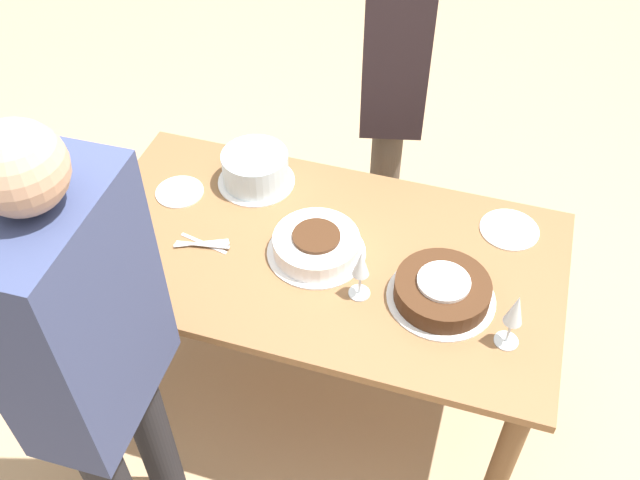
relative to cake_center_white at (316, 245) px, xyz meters
The scene contains 13 objects.
ground_plane 0.77m from the cake_center_white, 44.29° to the left, with size 12.00×12.00×0.00m, color tan.
dining_table 0.15m from the cake_center_white, 44.29° to the left, with size 1.49×0.81×0.73m.
cake_center_white is the anchor object (origin of this frame).
cake_front_chocolate 0.41m from the cake_center_white, ahead, with size 0.32×0.32×0.08m.
cake_back_decorated 0.39m from the cake_center_white, 139.09° to the left, with size 0.26×0.26×0.12m.
wine_glass_near 0.63m from the cake_center_white, 15.42° to the right, with size 0.07×0.07×0.19m.
wine_glass_far 0.22m from the cake_center_white, 35.28° to the right, with size 0.06×0.06×0.18m.
wine_glass_extra 0.57m from the cake_center_white, 152.59° to the right, with size 0.07×0.07×0.21m.
dessert_plate_left 0.54m from the cake_center_white, 166.28° to the left, with size 0.16×0.16×0.01m.
dessert_plate_right 0.62m from the cake_center_white, 26.23° to the left, with size 0.19×0.19×0.01m.
fork_pile 0.36m from the cake_center_white, 167.87° to the right, with size 0.17×0.08×0.01m.
person_cutting 0.78m from the cake_center_white, 116.73° to the right, with size 0.23×0.41×1.62m.
person_watching 0.79m from the cake_center_white, 86.39° to the left, with size 0.31×0.44×1.59m.
Camera 1 is at (0.45, -1.44, 2.34)m, focal length 40.00 mm.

